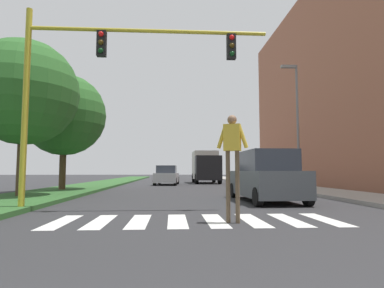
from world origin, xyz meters
TOP-DOWN VIEW (x-y plane):
  - ground_plane at (0.00, 30.00)m, footprint 140.00×140.00m
  - crosswalk at (0.00, 7.98)m, footprint 6.75×2.20m
  - median_strip at (-6.50, 28.00)m, footprint 3.65×64.00m
  - tree_mid at (-6.95, 14.29)m, footprint 4.55×4.55m
  - tree_far at (-6.74, 18.84)m, footprint 4.65×4.65m
  - sidewalk_right at (7.50, 28.00)m, footprint 3.00×64.00m
  - traffic_light_gantry at (-2.88, 10.02)m, footprint 7.44×0.30m
  - street_lamp_right at (6.91, 19.09)m, footprint 1.02×0.24m
  - pedestrian_performer at (0.82, 7.61)m, footprint 0.73×0.36m
  - suv_crossing at (3.09, 12.66)m, footprint 2.07×4.65m
  - sedan_midblock at (-1.01, 27.81)m, footprint 2.17×4.34m
  - truck_box_delivery at (2.70, 31.64)m, footprint 2.40×6.20m

SIDE VIEW (x-z plane):
  - ground_plane at x=0.00m, z-range 0.00..0.00m
  - crosswalk at x=0.00m, z-range 0.00..0.01m
  - median_strip at x=-6.50m, z-range 0.00..0.15m
  - sidewalk_right at x=7.50m, z-range 0.00..0.15m
  - sedan_midblock at x=-1.01m, z-range -0.05..1.57m
  - suv_crossing at x=3.09m, z-range -0.05..1.92m
  - truck_box_delivery at x=2.70m, z-range 0.08..3.18m
  - pedestrian_performer at x=0.82m, z-range 0.42..2.91m
  - traffic_light_gantry at x=-2.88m, z-range 1.30..7.30m
  - tree_far at x=-6.74m, z-range 1.09..7.64m
  - tree_mid at x=-6.95m, z-range 1.21..7.89m
  - street_lamp_right at x=6.91m, z-range 0.84..8.34m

